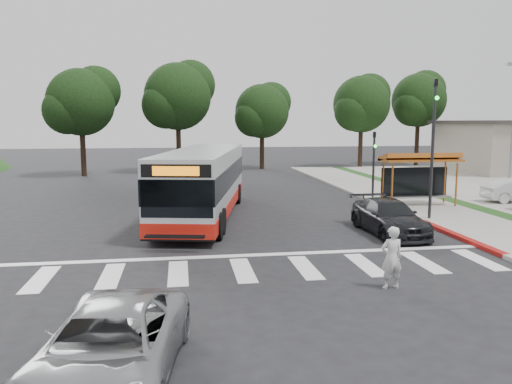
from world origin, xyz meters
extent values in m
plane|color=black|center=(0.00, 0.00, 0.00)|extent=(140.00, 140.00, 0.00)
cube|color=gray|center=(11.00, 8.00, 0.06)|extent=(4.00, 40.00, 0.12)
cube|color=#9E9991|center=(9.00, 8.00, 0.07)|extent=(0.30, 40.00, 0.15)
cube|color=maroon|center=(9.00, -2.00, 0.08)|extent=(0.32, 6.00, 0.15)
cube|color=silver|center=(0.00, -5.00, 0.01)|extent=(18.00, 2.60, 0.01)
cylinder|color=#A7571B|center=(9.00, 4.40, 1.27)|extent=(0.10, 0.10, 2.30)
cylinder|color=#A7571B|center=(12.60, 4.40, 1.27)|extent=(0.10, 0.10, 2.30)
cylinder|color=#A7571B|center=(9.00, 5.60, 1.27)|extent=(0.10, 0.10, 2.30)
cylinder|color=#A7571B|center=(12.60, 5.60, 1.27)|extent=(0.10, 0.10, 2.30)
cube|color=#A7571B|center=(10.80, 5.00, 2.57)|extent=(4.20, 1.60, 0.12)
cube|color=#A7571B|center=(10.80, 5.05, 2.72)|extent=(4.20, 1.32, 0.51)
cube|color=black|center=(10.80, 5.60, 1.32)|extent=(3.80, 0.06, 1.60)
cube|color=gray|center=(10.80, 5.00, 0.57)|extent=(3.60, 0.40, 0.08)
cylinder|color=black|center=(9.60, 1.50, 3.25)|extent=(0.14, 0.14, 6.50)
imported|color=black|center=(9.60, 1.50, 6.00)|extent=(0.16, 0.20, 1.00)
sphere|color=#19E533|center=(9.60, 1.32, 5.65)|extent=(0.18, 0.18, 0.18)
cylinder|color=black|center=(9.60, 8.50, 2.00)|extent=(0.14, 0.14, 4.00)
imported|color=black|center=(9.60, 8.50, 3.50)|extent=(0.16, 0.20, 1.00)
sphere|color=#19E533|center=(9.60, 8.32, 3.15)|extent=(0.18, 0.18, 0.18)
cube|color=gray|center=(23.45, 16.00, 9.00)|extent=(0.80, 0.35, 0.22)
cylinder|color=black|center=(16.00, 28.00, 2.30)|extent=(0.44, 0.44, 4.40)
sphere|color=black|center=(16.00, 28.00, 6.30)|extent=(5.60, 5.60, 5.60)
sphere|color=black|center=(17.12, 28.84, 7.30)|extent=(4.20, 4.20, 4.20)
sphere|color=black|center=(15.02, 27.30, 5.60)|extent=(3.92, 3.92, 3.92)
cylinder|color=black|center=(23.00, 30.00, 2.42)|extent=(0.44, 0.44, 4.84)
sphere|color=black|center=(23.00, 30.00, 6.82)|extent=(5.60, 5.60, 5.60)
sphere|color=black|center=(24.12, 30.84, 7.92)|extent=(4.20, 4.20, 4.20)
sphere|color=black|center=(22.02, 29.30, 6.05)|extent=(3.92, 3.92, 3.92)
cylinder|color=black|center=(-2.00, 26.00, 2.42)|extent=(0.44, 0.44, 4.84)
sphere|color=black|center=(-2.00, 26.00, 6.82)|extent=(6.00, 6.00, 6.00)
sphere|color=black|center=(-0.80, 26.90, 7.92)|extent=(4.50, 4.50, 4.50)
sphere|color=black|center=(-3.05, 25.25, 6.05)|extent=(4.20, 4.20, 4.20)
cylinder|color=black|center=(6.00, 28.00, 1.98)|extent=(0.44, 0.44, 3.96)
sphere|color=black|center=(6.00, 28.00, 5.58)|extent=(5.20, 5.20, 5.20)
sphere|color=black|center=(7.04, 28.78, 6.48)|extent=(3.90, 3.90, 3.90)
sphere|color=black|center=(5.09, 27.35, 4.95)|extent=(3.64, 3.64, 3.64)
cylinder|color=black|center=(-10.00, 24.00, 2.20)|extent=(0.44, 0.44, 4.40)
sphere|color=black|center=(-10.00, 24.00, 6.20)|extent=(5.60, 5.60, 5.60)
sphere|color=black|center=(-8.88, 24.84, 7.20)|extent=(4.20, 4.20, 4.20)
sphere|color=black|center=(-10.98, 23.30, 5.50)|extent=(3.92, 3.92, 3.92)
imported|color=silver|center=(3.85, -7.30, 0.88)|extent=(0.67, 0.47, 1.76)
imported|color=black|center=(6.60, -0.77, 0.70)|extent=(2.07, 4.85, 1.39)
imported|color=#939597|center=(-3.15, -11.42, 0.69)|extent=(2.97, 5.26, 1.39)
camera|label=1|loc=(-1.85, -19.94, 4.60)|focal=35.00mm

